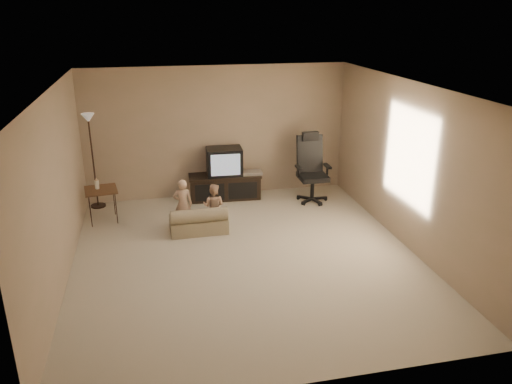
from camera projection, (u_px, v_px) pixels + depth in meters
floor at (246, 257)px, 7.42m from camera, size 5.50×5.50×0.00m
room_shell at (245, 159)px, 6.90m from camera, size 5.50×5.50×5.50m
tv_stand at (225, 178)px, 9.58m from camera, size 1.41×0.58×1.00m
office_chair at (311, 177)px, 9.45m from camera, size 0.63×0.65×1.30m
side_table at (100, 190)px, 8.49m from camera, size 0.59×0.59×0.79m
floor_lamp at (91, 140)px, 8.86m from camera, size 0.27×0.27×1.75m
child_sofa at (199, 222)px, 8.17m from camera, size 0.94×0.54×0.46m
toddler_left at (183, 204)px, 8.25m from camera, size 0.34×0.27×0.86m
toddler_right at (214, 206)px, 8.29m from camera, size 0.43×0.34×0.77m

